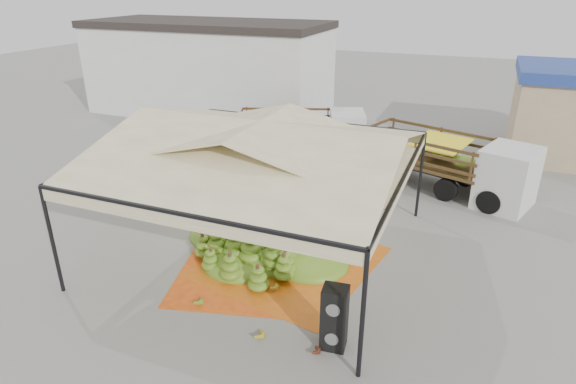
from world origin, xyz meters
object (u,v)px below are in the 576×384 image
at_px(vendor, 336,188).
at_px(truck_right, 453,158).
at_px(speaker_stack, 334,318).
at_px(truck_left, 307,127).
at_px(banana_heap, 267,233).

height_order(vendor, truck_right, truck_right).
relative_size(speaker_stack, truck_left, 0.25).
distance_m(vendor, truck_right, 4.92).
xyz_separation_m(banana_heap, vendor, (1.08, 3.49, 0.25)).
xyz_separation_m(banana_heap, truck_right, (4.68, 6.81, 0.74)).
bearing_deg(banana_heap, speaker_stack, -46.46).
distance_m(banana_heap, truck_right, 8.30).
relative_size(banana_heap, vendor, 3.29).
bearing_deg(truck_right, truck_left, -179.39).
distance_m(speaker_stack, truck_right, 10.20).
height_order(truck_left, truck_right, truck_right).
relative_size(speaker_stack, vendor, 0.90).
distance_m(vendor, truck_left, 6.40).
bearing_deg(vendor, banana_heap, 85.93).
bearing_deg(truck_left, speaker_stack, -87.39).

